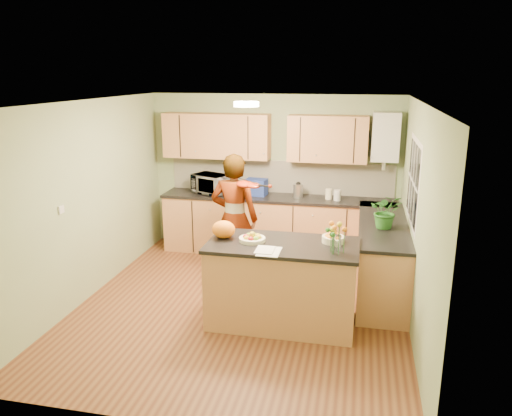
# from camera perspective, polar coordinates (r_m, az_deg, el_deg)

# --- Properties ---
(floor) EXTENTS (4.50, 4.50, 0.00)m
(floor) POSITION_cam_1_polar(r_m,az_deg,el_deg) (6.36, -1.62, -11.09)
(floor) COLOR #582C19
(floor) RESTS_ON ground
(ceiling) EXTENTS (4.00, 4.50, 0.02)m
(ceiling) POSITION_cam_1_polar(r_m,az_deg,el_deg) (5.71, -1.81, 12.00)
(ceiling) COLOR white
(ceiling) RESTS_ON wall_back
(wall_back) EXTENTS (4.00, 0.02, 2.50)m
(wall_back) POSITION_cam_1_polar(r_m,az_deg,el_deg) (8.06, 2.07, 3.99)
(wall_back) COLOR gray
(wall_back) RESTS_ON floor
(wall_front) EXTENTS (4.00, 0.02, 2.50)m
(wall_front) POSITION_cam_1_polar(r_m,az_deg,el_deg) (3.89, -9.65, -8.83)
(wall_front) COLOR gray
(wall_front) RESTS_ON floor
(wall_left) EXTENTS (0.02, 4.50, 2.50)m
(wall_left) POSITION_cam_1_polar(r_m,az_deg,el_deg) (6.67, -18.67, 0.79)
(wall_left) COLOR gray
(wall_left) RESTS_ON floor
(wall_right) EXTENTS (0.02, 4.50, 2.50)m
(wall_right) POSITION_cam_1_polar(r_m,az_deg,el_deg) (5.79, 17.89, -1.26)
(wall_right) COLOR gray
(wall_right) RESTS_ON floor
(back_counter) EXTENTS (3.64, 0.62, 0.94)m
(back_counter) POSITION_cam_1_polar(r_m,az_deg,el_deg) (7.95, 2.35, -1.97)
(back_counter) COLOR #A86E43
(back_counter) RESTS_ON floor
(right_counter) EXTENTS (0.62, 2.24, 0.94)m
(right_counter) POSITION_cam_1_polar(r_m,az_deg,el_deg) (6.82, 14.18, -5.42)
(right_counter) COLOR #A86E43
(right_counter) RESTS_ON floor
(splashback) EXTENTS (3.60, 0.02, 0.52)m
(splashback) POSITION_cam_1_polar(r_m,az_deg,el_deg) (8.04, 2.75, 3.59)
(splashback) COLOR white
(splashback) RESTS_ON back_counter
(upper_cabinets) EXTENTS (3.20, 0.34, 0.70)m
(upper_cabinets) POSITION_cam_1_polar(r_m,az_deg,el_deg) (7.83, 0.62, 8.12)
(upper_cabinets) COLOR #A86E43
(upper_cabinets) RESTS_ON wall_back
(boiler) EXTENTS (0.40, 0.30, 0.86)m
(boiler) POSITION_cam_1_polar(r_m,az_deg,el_deg) (7.69, 14.60, 7.85)
(boiler) COLOR silver
(boiler) RESTS_ON wall_back
(window_right) EXTENTS (0.01, 1.30, 1.05)m
(window_right) POSITION_cam_1_polar(r_m,az_deg,el_deg) (6.30, 17.54, 2.88)
(window_right) COLOR silver
(window_right) RESTS_ON wall_right
(light_switch) EXTENTS (0.02, 0.09, 0.09)m
(light_switch) POSITION_cam_1_polar(r_m,az_deg,el_deg) (6.16, -21.37, -0.15)
(light_switch) COLOR silver
(light_switch) RESTS_ON wall_left
(ceiling_lamp) EXTENTS (0.30, 0.30, 0.07)m
(ceiling_lamp) POSITION_cam_1_polar(r_m,az_deg,el_deg) (6.01, -1.12, 11.80)
(ceiling_lamp) COLOR #FFEABF
(ceiling_lamp) RESTS_ON ceiling
(peninsula_island) EXTENTS (1.69, 0.87, 0.97)m
(peninsula_island) POSITION_cam_1_polar(r_m,az_deg,el_deg) (5.79, 3.00, -8.58)
(peninsula_island) COLOR #A86E43
(peninsula_island) RESTS_ON floor
(fruit_dish) EXTENTS (0.30, 0.30, 0.10)m
(fruit_dish) POSITION_cam_1_polar(r_m,az_deg,el_deg) (5.66, -0.43, -3.41)
(fruit_dish) COLOR beige
(fruit_dish) RESTS_ON peninsula_island
(orange_bowl) EXTENTS (0.25, 0.25, 0.15)m
(orange_bowl) POSITION_cam_1_polar(r_m,az_deg,el_deg) (5.68, 8.82, -3.31)
(orange_bowl) COLOR beige
(orange_bowl) RESTS_ON peninsula_island
(flower_vase) EXTENTS (0.23, 0.23, 0.42)m
(flower_vase) POSITION_cam_1_polar(r_m,az_deg,el_deg) (5.30, 9.24, -2.22)
(flower_vase) COLOR silver
(flower_vase) RESTS_ON peninsula_island
(orange_bag) EXTENTS (0.33, 0.30, 0.21)m
(orange_bag) POSITION_cam_1_polar(r_m,az_deg,el_deg) (5.76, -3.73, -2.45)
(orange_bag) COLOR orange
(orange_bag) RESTS_ON peninsula_island
(papers) EXTENTS (0.24, 0.32, 0.01)m
(papers) POSITION_cam_1_polar(r_m,az_deg,el_deg) (5.34, 1.50, -4.97)
(papers) COLOR white
(papers) RESTS_ON peninsula_island
(violinist) EXTENTS (0.67, 0.45, 1.79)m
(violinist) POSITION_cam_1_polar(r_m,az_deg,el_deg) (6.80, -2.48, -1.22)
(violinist) COLOR tan
(violinist) RESTS_ON floor
(violin) EXTENTS (0.67, 0.59, 0.17)m
(violin) POSITION_cam_1_polar(r_m,az_deg,el_deg) (6.41, -1.29, 2.74)
(violin) COLOR #580B05
(violin) RESTS_ON violinist
(microwave) EXTENTS (0.66, 0.57, 0.31)m
(microwave) POSITION_cam_1_polar(r_m,az_deg,el_deg) (8.03, -5.19, 2.76)
(microwave) COLOR silver
(microwave) RESTS_ON back_counter
(blue_box) EXTENTS (0.35, 0.27, 0.26)m
(blue_box) POSITION_cam_1_polar(r_m,az_deg,el_deg) (7.89, 0.03, 2.41)
(blue_box) COLOR navy
(blue_box) RESTS_ON back_counter
(kettle) EXTENTS (0.15, 0.15, 0.29)m
(kettle) POSITION_cam_1_polar(r_m,az_deg,el_deg) (7.77, 4.84, 2.06)
(kettle) COLOR silver
(kettle) RESTS_ON back_counter
(jar_cream) EXTENTS (0.11, 0.11, 0.16)m
(jar_cream) POSITION_cam_1_polar(r_m,az_deg,el_deg) (7.72, 8.31, 1.59)
(jar_cream) COLOR beige
(jar_cream) RESTS_ON back_counter
(jar_white) EXTENTS (0.11, 0.11, 0.16)m
(jar_white) POSITION_cam_1_polar(r_m,az_deg,el_deg) (7.66, 9.27, 1.45)
(jar_white) COLOR silver
(jar_white) RESTS_ON back_counter
(potted_plant) EXTENTS (0.41, 0.36, 0.44)m
(potted_plant) POSITION_cam_1_polar(r_m,az_deg,el_deg) (6.39, 14.64, -0.36)
(potted_plant) COLOR #286923
(potted_plant) RESTS_ON right_counter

